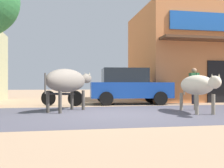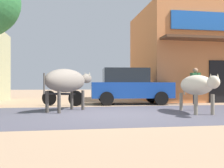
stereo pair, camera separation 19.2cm
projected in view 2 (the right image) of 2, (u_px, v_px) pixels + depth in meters
The scene contains 8 objects.
ground at pixel (113, 114), 8.12m from camera, with size 80.00×80.00×0.00m, color tan.
asphalt_road at pixel (113, 114), 8.12m from camera, with size 72.00×5.35×0.00m, color #504E5A.
storefront_right_club at pixel (196, 56), 15.81m from camera, with size 6.80×6.30×5.16m.
parked_hatchback_car at pixel (129, 86), 12.18m from camera, with size 3.77×2.07×1.64m.
parked_motorcycle at pixel (63, 95), 11.20m from camera, with size 1.74×0.83×1.07m.
cow_near_brown at pixel (67, 81), 9.00m from camera, with size 1.95×2.31×1.43m.
cow_far_dark at pixel (196, 85), 8.46m from camera, with size 0.98×2.76×1.21m.
pedestrian_by_shop at pixel (195, 83), 12.14m from camera, with size 0.41×0.61×1.67m.
Camera 2 is at (-1.39, -8.00, 0.90)m, focal length 42.41 mm.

